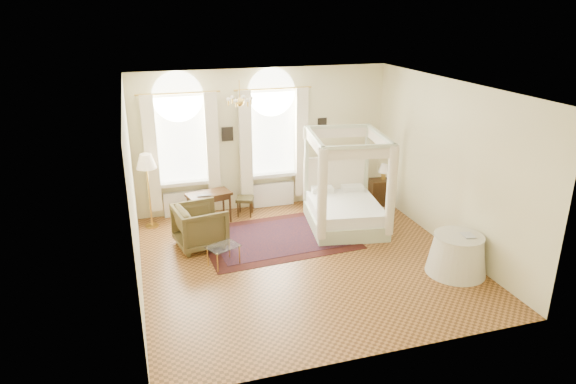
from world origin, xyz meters
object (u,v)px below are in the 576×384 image
Objects in this scene: floor_lamp at (146,165)px; side_table at (457,254)px; nightstand at (379,192)px; coffee_table at (223,248)px; canopy_bed at (345,207)px; writing_desk at (209,197)px; armchair at (200,226)px; stool at (245,200)px.

side_table is at bearing -35.77° from floor_lamp.
nightstand is 0.92× the size of coffee_table.
side_table reaches higher than coffee_table.
coffee_table is 0.64× the size of side_table.
canopy_bed is 3.40× the size of nightstand.
floor_lamp is (-1.20, 2.25, 1.06)m from coffee_table.
nightstand is (1.33, 1.01, -0.16)m from canopy_bed.
canopy_bed is 2.05× the size of writing_desk.
armchair reaches higher than writing_desk.
canopy_bed reaches higher than floor_lamp.
stool is at bearing 129.30° from side_table.
nightstand is at bearing 86.96° from side_table.
armchair is 0.99m from coffee_table.
nightstand reaches higher than stool.
stool is (-1.96, 1.29, -0.11)m from canopy_bed.
floor_lamp is at bearing 177.38° from nightstand.
stool is (-3.29, 0.28, 0.05)m from nightstand.
stool is at bearing 0.84° from floor_lamp.
writing_desk is 2.14× the size of stool.
nightstand is 0.60× the size of writing_desk.
writing_desk is (-4.14, 0.06, 0.30)m from nightstand.
stool is 0.71× the size of coffee_table.
side_table reaches higher than nightstand.
writing_desk is 0.63× the size of floor_lamp.
side_table is at bearing -50.70° from stool.
nightstand reaches higher than coffee_table.
side_table is (4.01, -1.51, 0.01)m from coffee_table.
armchair is (-1.21, -1.33, 0.07)m from stool.
writing_desk is at bearing 179.15° from nightstand.
floor_lamp is 6.51m from side_table.
stool reaches higher than coffee_table.
floor_lamp is at bearing -179.16° from stool.
stool is at bearing -52.07° from armchair.
canopy_bed is at bearing 19.07° from coffee_table.
side_table reaches higher than stool.
floor_lamp reaches higher than writing_desk.
side_table is (3.95, -3.57, -0.25)m from writing_desk.
writing_desk reaches higher than nightstand.
canopy_bed is 3.11× the size of coffee_table.
stool is 0.45× the size of side_table.
canopy_bed is at bearing -17.12° from floor_lamp.
stool is at bearing 68.18° from coffee_table.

